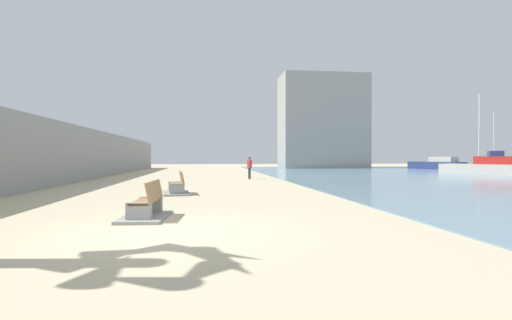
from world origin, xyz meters
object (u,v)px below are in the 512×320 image
Objects in this scene: boat_distant at (494,162)px; boat_far_right at (486,167)px; bench_far at (177,189)px; person_walking at (249,166)px; bench_near at (147,209)px; boat_mid_bay at (437,164)px.

boat_distant is 0.96× the size of boat_far_right.
bench_far is 1.38× the size of person_walking.
boat_far_right reaches higher than bench_far.
boat_far_right is (-9.92, -11.40, -0.23)m from boat_distant.
bench_far is 32.13m from boat_far_right.
boat_distant is at bearing 48.97° from boat_far_right.
person_walking is 0.20× the size of boat_far_right.
bench_near is 18.39m from person_walking.
boat_mid_bay is at bearing 172.13° from boat_distant.
bench_near is at bearing -130.28° from boat_mid_bay.
person_walking is (4.65, 17.78, 0.70)m from bench_near.
person_walking is 37.15m from boat_distant.
boat_mid_bay is at bearing 44.06° from bench_far.
boat_distant is 0.96× the size of boat_mid_bay.
bench_near is at bearing -92.44° from bench_far.
boat_distant reaches higher than boat_mid_bay.
boat_distant is (37.60, 34.94, 0.66)m from bench_near.
boat_mid_bay is at bearing 35.12° from person_walking.
person_walking is 31.54m from boat_mid_bay.
boat_far_right is (27.67, 23.53, 0.43)m from bench_near.
boat_far_right is (23.03, 5.75, -0.27)m from person_walking.
boat_mid_bay is 12.70m from boat_far_right.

